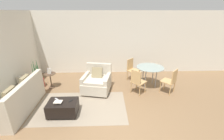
# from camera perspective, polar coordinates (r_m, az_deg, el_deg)

# --- Properties ---
(ground_plane) EXTENTS (20.00, 20.00, 0.00)m
(ground_plane) POSITION_cam_1_polar(r_m,az_deg,el_deg) (4.09, 0.48, -20.21)
(ground_plane) COLOR brown
(wall_back) EXTENTS (12.00, 0.06, 2.75)m
(wall_back) POSITION_cam_1_polar(r_m,az_deg,el_deg) (6.78, -0.78, 10.13)
(wall_back) COLOR silver
(wall_back) RESTS_ON ground_plane
(wall_left) EXTENTS (0.06, 12.00, 2.75)m
(wall_left) POSITION_cam_1_polar(r_m,az_deg,el_deg) (5.68, -35.36, 3.81)
(wall_left) COLOR silver
(wall_left) RESTS_ON ground_plane
(area_rug) EXTENTS (2.72, 1.69, 0.01)m
(area_rug) POSITION_cam_1_polar(r_m,az_deg,el_deg) (4.80, -11.72, -13.48)
(area_rug) COLOR gray
(area_rug) RESTS_ON ground_plane
(couch) EXTENTS (0.85, 1.96, 0.92)m
(couch) POSITION_cam_1_polar(r_m,az_deg,el_deg) (5.16, -32.14, -9.95)
(couch) COLOR beige
(couch) RESTS_ON ground_plane
(armchair) EXTENTS (1.09, 1.10, 0.93)m
(armchair) POSITION_cam_1_polar(r_m,az_deg,el_deg) (5.41, -5.79, -4.49)
(armchair) COLOR beige
(armchair) RESTS_ON ground_plane
(ottoman) EXTENTS (0.80, 0.56, 0.40)m
(ottoman) POSITION_cam_1_polar(r_m,az_deg,el_deg) (4.51, -18.16, -13.41)
(ottoman) COLOR black
(ottoman) RESTS_ON ground_plane
(book_stack) EXTENTS (0.22, 0.17, 0.05)m
(book_stack) POSITION_cam_1_polar(r_m,az_deg,el_deg) (4.39, -19.80, -11.40)
(book_stack) COLOR black
(book_stack) RESTS_ON ottoman
(tv_remote_primary) EXTENTS (0.13, 0.13, 0.01)m
(tv_remote_primary) POSITION_cam_1_polar(r_m,az_deg,el_deg) (4.58, -20.34, -10.32)
(tv_remote_primary) COLOR #B7B7BC
(tv_remote_primary) RESTS_ON ottoman
(tv_remote_secondary) EXTENTS (0.11, 0.14, 0.01)m
(tv_remote_secondary) POSITION_cam_1_polar(r_m,az_deg,el_deg) (4.38, -15.44, -11.24)
(tv_remote_secondary) COLOR black
(tv_remote_secondary) RESTS_ON ottoman
(potted_plant) EXTENTS (0.43, 0.43, 1.17)m
(potted_plant) POSITION_cam_1_polar(r_m,az_deg,el_deg) (6.33, -26.37, -3.74)
(potted_plant) COLOR maroon
(potted_plant) RESTS_ON ground_plane
(side_table) EXTENTS (0.42, 0.42, 0.58)m
(side_table) POSITION_cam_1_polar(r_m,az_deg,el_deg) (6.03, -22.43, -2.77)
(side_table) COLOR #4C3828
(side_table) RESTS_ON ground_plane
(picture_frame) EXTENTS (0.13, 0.07, 0.21)m
(picture_frame) POSITION_cam_1_polar(r_m,az_deg,el_deg) (5.93, -22.81, -0.33)
(picture_frame) COLOR silver
(picture_frame) RESTS_ON side_table
(dining_table) EXTENTS (1.00, 1.00, 0.78)m
(dining_table) POSITION_cam_1_polar(r_m,az_deg,el_deg) (5.78, 14.28, 0.17)
(dining_table) COLOR #8C9E99
(dining_table) RESTS_ON ground_plane
(dining_chair_near_left) EXTENTS (0.59, 0.59, 0.90)m
(dining_chair_near_left) POSITION_cam_1_polar(r_m,az_deg,el_deg) (5.19, 9.62, -3.90)
(dining_chair_near_left) COLOR tan
(dining_chair_near_left) RESTS_ON ground_plane
(dining_chair_near_right) EXTENTS (0.59, 0.59, 0.90)m
(dining_chair_near_right) POSITION_cam_1_polar(r_m,az_deg,el_deg) (5.54, 21.52, -3.50)
(dining_chair_near_right) COLOR tan
(dining_chair_near_right) RESTS_ON ground_plane
(dining_chair_far_left) EXTENTS (0.59, 0.59, 0.90)m
(dining_chair_far_left) POSITION_cam_1_polar(r_m,az_deg,el_deg) (6.24, 7.61, 0.70)
(dining_chair_far_left) COLOR tan
(dining_chair_far_left) RESTS_ON ground_plane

